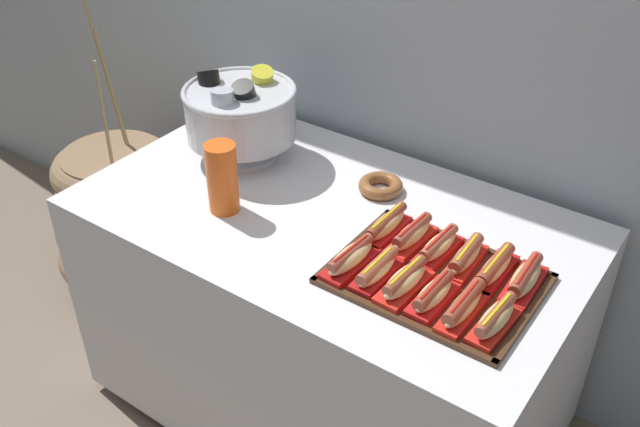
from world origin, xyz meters
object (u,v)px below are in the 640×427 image
hot_dog_8 (438,247)px  cup_stack (222,178)px  hot_dog_2 (404,281)px  donut (381,186)px  hot_dog_6 (386,226)px  hot_dog_11 (524,280)px  hot_dog_4 (463,307)px  punch_bowl (240,112)px  floor_vase (125,226)px  hot_dog_1 (377,270)px  hot_dog_5 (495,320)px  hot_dog_3 (433,295)px  hot_dog_0 (350,258)px  buffet_table (328,314)px  hot_dog_9 (465,258)px  hot_dog_7 (411,236)px  hot_dog_10 (494,269)px  serving_tray (434,279)px

hot_dog_8 → cup_stack: size_ratio=0.85×
hot_dog_2 → donut: hot_dog_2 is taller
hot_dog_6 → hot_dog_11: (0.37, -0.00, 0.00)m
hot_dog_4 → punch_bowl: (-0.87, 0.27, 0.11)m
donut → floor_vase: bearing=-172.7°
floor_vase → cup_stack: floor_vase is taller
hot_dog_1 → hot_dog_8: bearing=65.5°
punch_bowl → hot_dog_6: bearing=-10.8°
hot_dog_4 → hot_dog_5: size_ratio=1.08×
hot_dog_3 → hot_dog_11: bearing=47.7°
hot_dog_0 → hot_dog_8: size_ratio=1.06×
buffet_table → hot_dog_9: 0.57m
hot_dog_4 → donut: bearing=140.7°
hot_dog_7 → hot_dog_11: (0.30, -0.00, -0.00)m
buffet_table → hot_dog_3: bearing=-22.6°
hot_dog_7 → hot_dog_8: 0.08m
punch_bowl → donut: punch_bowl is taller
hot_dog_5 → hot_dog_11: 0.17m
floor_vase → hot_dog_2: floor_vase is taller
floor_vase → hot_dog_3: 1.48m
hot_dog_2 → punch_bowl: (-0.72, 0.27, 0.11)m
hot_dog_11 → punch_bowl: punch_bowl is taller
hot_dog_4 → hot_dog_8: bearing=132.2°
hot_dog_8 → hot_dog_10: bearing=-0.0°
hot_dog_0 → hot_dog_8: hot_dog_0 is taller
buffet_table → hot_dog_11: bearing=-0.3°
floor_vase → punch_bowl: 0.85m
hot_dog_1 → hot_dog_3: size_ratio=0.99×
hot_dog_4 → hot_dog_10: hot_dog_4 is taller
hot_dog_11 → hot_dog_10: bearing=180.0°
hot_dog_6 → hot_dog_1: bearing=-65.6°
hot_dog_1 → hot_dog_4: (0.22, -0.00, 0.00)m
hot_dog_7 → hot_dog_1: bearing=-90.0°
serving_tray → hot_dog_7: hot_dog_7 is taller
hot_dog_0 → punch_bowl: size_ratio=0.53×
punch_bowl → donut: 0.47m
buffet_table → hot_dog_1: hot_dog_1 is taller
hot_dog_7 → punch_bowl: 0.67m
hot_dog_10 → donut: (-0.43, 0.18, -0.02)m
hot_dog_8 → hot_dog_10: 0.15m
hot_dog_1 → hot_dog_2: 0.08m
hot_dog_3 → hot_dog_4: bearing=-0.0°
hot_dog_1 → hot_dog_6: size_ratio=0.92×
punch_bowl → hot_dog_2: bearing=-20.8°
hot_dog_5 → hot_dog_7: bearing=151.2°
buffet_table → hot_dog_7: size_ratio=7.92×
hot_dog_11 → hot_dog_5: bearing=-90.0°
hot_dog_5 → punch_bowl: 1.00m
donut → cup_stack: bearing=-132.8°
hot_dog_3 → hot_dog_8: bearing=114.4°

